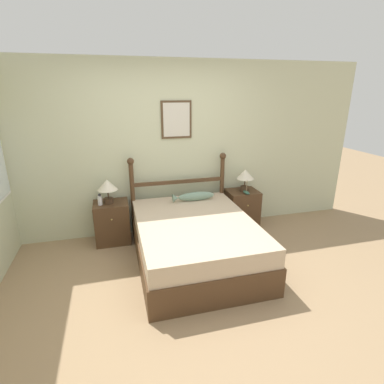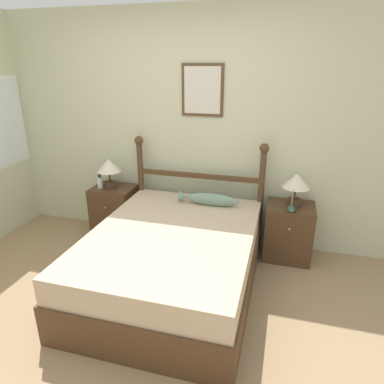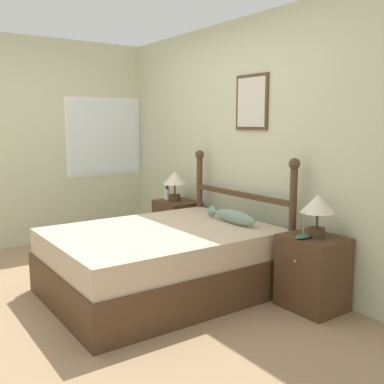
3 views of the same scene
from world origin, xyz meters
TOP-DOWN VIEW (x-y plane):
  - ground_plane at (0.00, 0.00)m, footprint 16.00×16.00m
  - wall_back at (0.00, 1.73)m, footprint 6.40×0.08m
  - bed at (0.21, 0.64)m, footprint 1.46×1.92m
  - headboard at (0.21, 1.57)m, footprint 1.49×0.10m
  - nightstand_left at (-0.80, 1.47)m, footprint 0.48×0.43m
  - nightstand_right at (1.23, 1.47)m, footprint 0.48×0.43m
  - table_lamp_left at (-0.82, 1.46)m, footprint 0.27×0.27m
  - table_lamp_right at (1.25, 1.47)m, footprint 0.27×0.27m
  - bottle at (-0.94, 1.42)m, footprint 0.06×0.06m
  - model_boat at (1.23, 1.34)m, footprint 0.07×0.17m
  - fish_pillow at (0.38, 1.32)m, footprint 0.63×0.12m

SIDE VIEW (x-z plane):
  - ground_plane at x=0.00m, z-range 0.00..0.00m
  - bed at x=0.21m, z-range 0.00..0.58m
  - nightstand_left at x=-0.80m, z-range 0.00..0.61m
  - nightstand_right at x=1.23m, z-range 0.00..0.61m
  - model_boat at x=1.23m, z-range 0.52..0.74m
  - fish_pillow at x=0.38m, z-range 0.58..0.71m
  - bottle at x=-0.94m, z-range 0.60..0.76m
  - headboard at x=0.21m, z-range 0.09..1.30m
  - table_lamp_left at x=-0.82m, z-range 0.68..1.03m
  - table_lamp_right at x=1.25m, z-range 0.68..1.03m
  - wall_back at x=0.00m, z-range 0.00..2.55m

